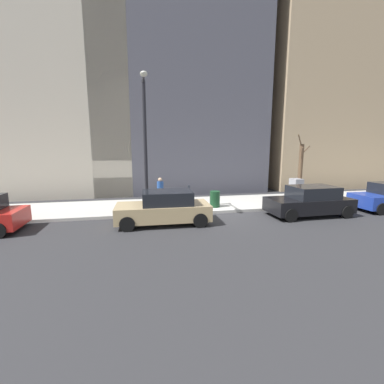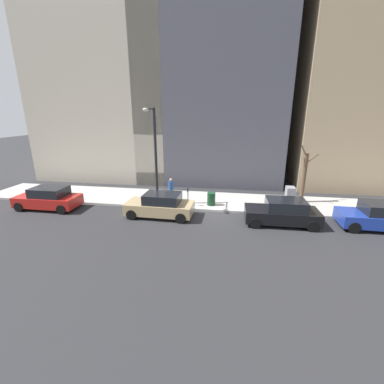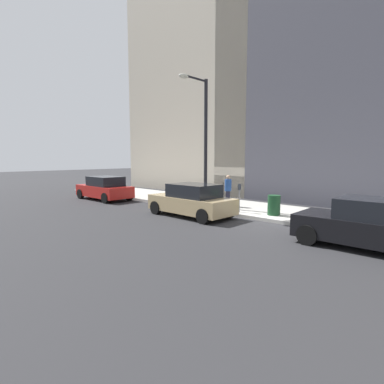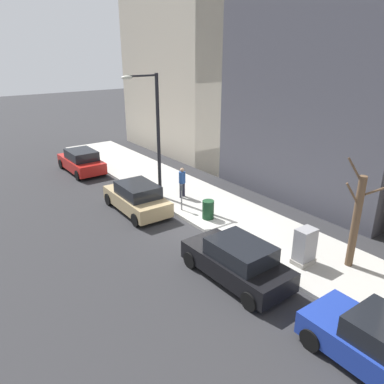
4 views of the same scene
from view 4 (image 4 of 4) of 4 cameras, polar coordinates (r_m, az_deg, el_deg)
The scene contains 12 objects.
ground_plane at distance 17.31m, azimuth 0.92°, elevation -5.65°, with size 120.00×120.00×0.00m, color #2B2B2D.
sidewalk at distance 18.44m, azimuth 5.89°, elevation -3.75°, with size 4.00×36.00×0.15m, color #B2AFA8.
parked_car_black at distance 13.57m, azimuth 6.87°, elevation -10.40°, with size 1.99×4.23×1.52m.
parked_car_tan at distance 19.03m, azimuth -8.39°, elevation -0.89°, with size 1.99×4.23×1.52m.
parked_car_red at distance 26.03m, azimuth -16.50°, elevation 4.50°, with size 1.94×4.21×1.52m.
parking_meter at distance 18.60m, azimuth -1.61°, elevation -0.39°, with size 0.14×0.10×1.35m.
utility_box at distance 14.74m, azimuth 16.79°, elevation -8.00°, with size 0.83×0.61×1.43m.
streetlamp at distance 19.44m, azimuth -5.87°, elevation 9.80°, with size 1.97×0.32×6.50m.
bare_tree at distance 14.72m, azimuth 23.73°, elevation -3.90°, with size 1.09×1.46×4.14m.
trash_bin at distance 17.84m, azimuth 2.47°, elevation -2.69°, with size 0.56×0.56×0.90m, color #14381E.
pedestrian_near_meter at distance 20.22m, azimuth -1.51°, elevation 1.73°, with size 0.39×0.36×1.66m.
office_tower_right at distance 31.95m, azimuth 6.17°, elevation 25.43°, with size 12.81×12.81×20.51m, color #BCB29E.
Camera 4 is at (-9.38, -12.28, 7.79)m, focal length 35.00 mm.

